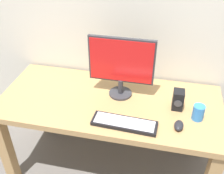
{
  "coord_description": "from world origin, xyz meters",
  "views": [
    {
      "loc": [
        0.35,
        -1.5,
        1.89
      ],
      "look_at": [
        0.02,
        0.0,
        0.82
      ],
      "focal_mm": 42.95,
      "sensor_mm": 36.0,
      "label": 1
    }
  ],
  "objects_px": {
    "monitor": "(121,64)",
    "keyboard_primary": "(124,123)",
    "desk": "(110,112)",
    "mouse": "(179,126)",
    "speaker_right": "(178,100)",
    "coffee_mug": "(198,112)"
  },
  "relations": [
    {
      "from": "speaker_right",
      "to": "desk",
      "type": "bearing_deg",
      "value": -178.03
    },
    {
      "from": "desk",
      "to": "keyboard_primary",
      "type": "xyz_separation_m",
      "value": [
        0.15,
        -0.23,
        0.12
      ]
    },
    {
      "from": "coffee_mug",
      "to": "mouse",
      "type": "bearing_deg",
      "value": -135.66
    },
    {
      "from": "mouse",
      "to": "speaker_right",
      "type": "bearing_deg",
      "value": 99.86
    },
    {
      "from": "speaker_right",
      "to": "monitor",
      "type": "bearing_deg",
      "value": 168.86
    },
    {
      "from": "desk",
      "to": "mouse",
      "type": "distance_m",
      "value": 0.54
    },
    {
      "from": "desk",
      "to": "coffee_mug",
      "type": "height_order",
      "value": "coffee_mug"
    },
    {
      "from": "speaker_right",
      "to": "keyboard_primary",
      "type": "bearing_deg",
      "value": -142.79
    },
    {
      "from": "desk",
      "to": "monitor",
      "type": "distance_m",
      "value": 0.38
    },
    {
      "from": "desk",
      "to": "mouse",
      "type": "relative_size",
      "value": 16.79
    },
    {
      "from": "keyboard_primary",
      "to": "coffee_mug",
      "type": "bearing_deg",
      "value": 19.34
    },
    {
      "from": "speaker_right",
      "to": "coffee_mug",
      "type": "relative_size",
      "value": 1.33
    },
    {
      "from": "desk",
      "to": "speaker_right",
      "type": "distance_m",
      "value": 0.51
    },
    {
      "from": "monitor",
      "to": "mouse",
      "type": "distance_m",
      "value": 0.57
    },
    {
      "from": "desk",
      "to": "monitor",
      "type": "bearing_deg",
      "value": 56.96
    },
    {
      "from": "keyboard_primary",
      "to": "desk",
      "type": "bearing_deg",
      "value": 123.21
    },
    {
      "from": "coffee_mug",
      "to": "speaker_right",
      "type": "bearing_deg",
      "value": 147.15
    },
    {
      "from": "monitor",
      "to": "keyboard_primary",
      "type": "bearing_deg",
      "value": -75.08
    },
    {
      "from": "coffee_mug",
      "to": "desk",
      "type": "bearing_deg",
      "value": 173.48
    },
    {
      "from": "mouse",
      "to": "speaker_right",
      "type": "height_order",
      "value": "speaker_right"
    },
    {
      "from": "monitor",
      "to": "keyboard_primary",
      "type": "relative_size",
      "value": 1.09
    },
    {
      "from": "desk",
      "to": "keyboard_primary",
      "type": "height_order",
      "value": "keyboard_primary"
    }
  ]
}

